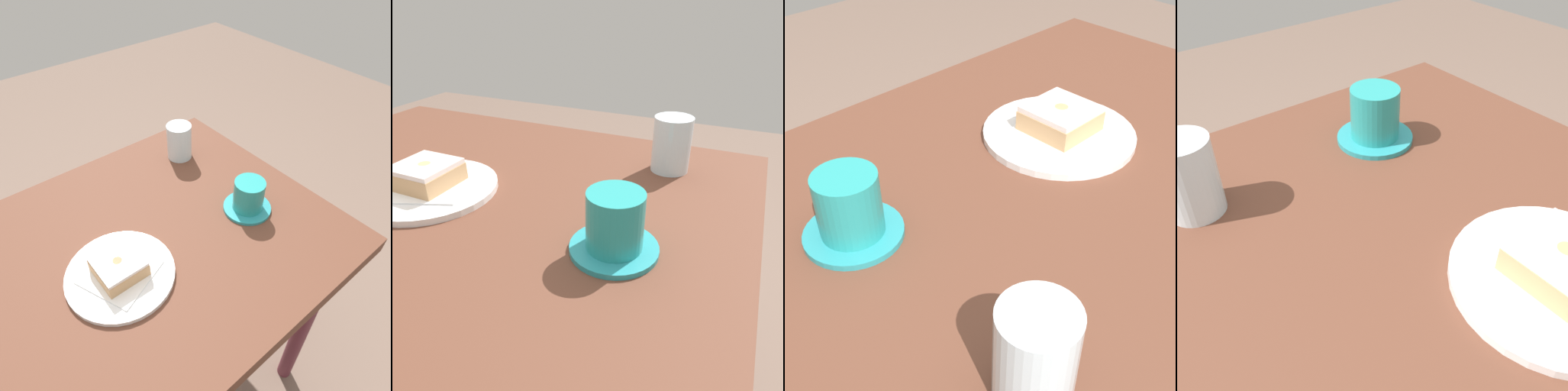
% 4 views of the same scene
% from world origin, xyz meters
% --- Properties ---
extents(ground_plane, '(6.00, 6.00, 0.00)m').
position_xyz_m(ground_plane, '(0.00, 0.00, 0.00)').
color(ground_plane, '#745D50').
extents(table, '(0.98, 0.72, 0.77)m').
position_xyz_m(table, '(0.00, 0.00, 0.68)').
color(table, brown).
rests_on(table, ground_plane).
extents(plate_glazed_square, '(0.23, 0.23, 0.01)m').
position_xyz_m(plate_glazed_square, '(0.05, 0.05, 0.77)').
color(plate_glazed_square, white).
rests_on(plate_glazed_square, table).
extents(napkin_glazed_square, '(0.18, 0.18, 0.00)m').
position_xyz_m(napkin_glazed_square, '(0.05, 0.05, 0.78)').
color(napkin_glazed_square, white).
rests_on(napkin_glazed_square, plate_glazed_square).
extents(donut_glazed_square, '(0.09, 0.09, 0.04)m').
position_xyz_m(donut_glazed_square, '(0.05, 0.05, 0.80)').
color(donut_glazed_square, tan).
rests_on(donut_glazed_square, napkin_glazed_square).
extents(water_glass, '(0.07, 0.07, 0.11)m').
position_xyz_m(water_glass, '(-0.31, -0.21, 0.82)').
color(water_glass, silver).
rests_on(water_glass, table).
extents(coffee_cup, '(0.12, 0.12, 0.09)m').
position_xyz_m(coffee_cup, '(-0.31, 0.08, 0.81)').
color(coffee_cup, teal).
rests_on(coffee_cup, table).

